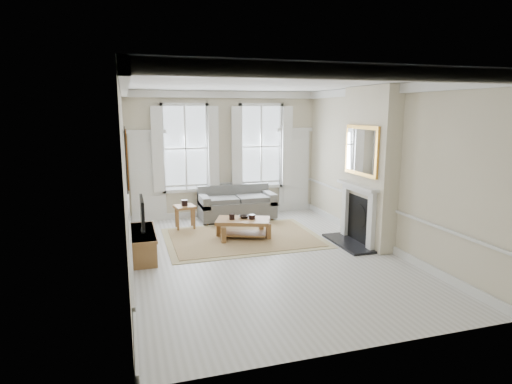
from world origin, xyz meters
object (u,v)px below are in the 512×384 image
object	(u,v)px
side_table	(185,210)
tv_stand	(143,244)
sofa	(236,205)
coffee_table	(243,223)

from	to	relation	value
side_table	tv_stand	distance (m)	2.16
sofa	coffee_table	distance (m)	1.82
tv_stand	side_table	bearing A→B (deg)	59.56
side_table	coffee_table	bearing A→B (deg)	-46.54
side_table	coffee_table	world-z (taller)	side_table
sofa	tv_stand	xyz separation A→B (m)	(-2.55, -2.43, -0.11)
sofa	side_table	world-z (taller)	sofa
sofa	coffee_table	world-z (taller)	sofa
coffee_table	tv_stand	distance (m)	2.34
sofa	coffee_table	size ratio (longest dim) A/B	1.45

